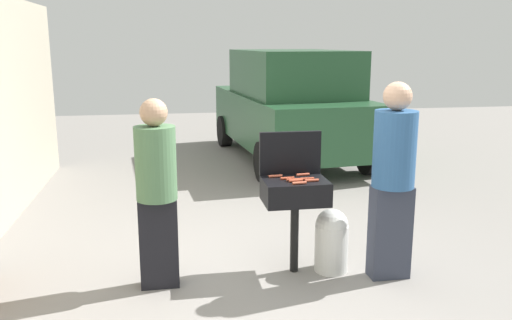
{
  "coord_description": "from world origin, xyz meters",
  "views": [
    {
      "loc": [
        -0.87,
        -4.64,
        2.17
      ],
      "look_at": [
        0.01,
        0.56,
        1.0
      ],
      "focal_mm": 37.55,
      "sensor_mm": 36.0,
      "label": 1
    }
  ],
  "objects": [
    {
      "name": "person_left",
      "position": [
        -0.98,
        -0.05,
        0.92
      ],
      "size": [
        0.36,
        0.36,
        1.7
      ],
      "rotation": [
        0.0,
        0.0,
        0.23
      ],
      "color": "black",
      "rests_on": "ground"
    },
    {
      "name": "bbq_grill",
      "position": [
        0.29,
        0.06,
        0.77
      ],
      "size": [
        0.6,
        0.44,
        0.91
      ],
      "color": "black",
      "rests_on": "ground"
    },
    {
      "name": "hot_dog_5",
      "position": [
        0.22,
        0.08,
        0.92
      ],
      "size": [
        0.13,
        0.03,
        0.03
      ],
      "primitive_type": "cylinder",
      "rotation": [
        0.0,
        1.57,
        0.06
      ],
      "color": "#AD4228",
      "rests_on": "bbq_grill"
    },
    {
      "name": "hot_dog_7",
      "position": [
        0.28,
        -0.02,
        0.92
      ],
      "size": [
        0.13,
        0.03,
        0.03
      ],
      "primitive_type": "cylinder",
      "rotation": [
        0.0,
        1.57,
        0.06
      ],
      "color": "#AD4228",
      "rests_on": "bbq_grill"
    },
    {
      "name": "hot_dog_3",
      "position": [
        0.4,
        0.03,
        0.92
      ],
      "size": [
        0.13,
        0.03,
        0.03
      ],
      "primitive_type": "cylinder",
      "rotation": [
        0.0,
        1.57,
        0.04
      ],
      "color": "#AD4228",
      "rests_on": "bbq_grill"
    },
    {
      "name": "parked_minivan",
      "position": [
        1.39,
        5.0,
        1.03
      ],
      "size": [
        2.38,
        4.56,
        2.02
      ],
      "rotation": [
        0.0,
        0.0,
        3.24
      ],
      "color": "#234C2D",
      "rests_on": "ground"
    },
    {
      "name": "person_right",
      "position": [
        1.14,
        -0.21,
        0.99
      ],
      "size": [
        0.38,
        0.38,
        1.83
      ],
      "rotation": [
        0.0,
        0.0,
        2.92
      ],
      "color": "#333847",
      "rests_on": "ground"
    },
    {
      "name": "hot_dog_4",
      "position": [
        0.43,
        -0.03,
        0.92
      ],
      "size": [
        0.13,
        0.03,
        0.03
      ],
      "primitive_type": "cylinder",
      "rotation": [
        0.0,
        1.57,
        0.05
      ],
      "color": "#B74C33",
      "rests_on": "bbq_grill"
    },
    {
      "name": "grill_lid_open",
      "position": [
        0.29,
        0.28,
        1.12
      ],
      "size": [
        0.6,
        0.05,
        0.42
      ],
      "primitive_type": "cube",
      "color": "black",
      "rests_on": "bbq_grill"
    },
    {
      "name": "ground_plane",
      "position": [
        0.0,
        0.0,
        0.0
      ],
      "size": [
        24.0,
        24.0,
        0.0
      ],
      "primitive_type": "plane",
      "color": "gray"
    },
    {
      "name": "hot_dog_6",
      "position": [
        0.29,
        -0.1,
        0.92
      ],
      "size": [
        0.13,
        0.03,
        0.03
      ],
      "primitive_type": "cylinder",
      "rotation": [
        0.0,
        1.57,
        0.05
      ],
      "color": "#C6593D",
      "rests_on": "bbq_grill"
    },
    {
      "name": "hot_dog_0",
      "position": [
        0.13,
        0.18,
        0.92
      ],
      "size": [
        0.13,
        0.04,
        0.03
      ],
      "primitive_type": "cylinder",
      "rotation": [
        0.0,
        1.57,
        0.09
      ],
      "color": "#C6593D",
      "rests_on": "bbq_grill"
    },
    {
      "name": "hot_dog_1",
      "position": [
        0.27,
        0.02,
        0.92
      ],
      "size": [
        0.13,
        0.03,
        0.03
      ],
      "primitive_type": "cylinder",
      "rotation": [
        0.0,
        1.57,
        -0.04
      ],
      "color": "#AD4228",
      "rests_on": "bbq_grill"
    },
    {
      "name": "propane_tank",
      "position": [
        0.65,
        0.01,
        0.32
      ],
      "size": [
        0.32,
        0.32,
        0.62
      ],
      "color": "silver",
      "rests_on": "ground"
    },
    {
      "name": "hot_dog_2",
      "position": [
        0.4,
        0.19,
        0.92
      ],
      "size": [
        0.13,
        0.04,
        0.03
      ],
      "primitive_type": "cylinder",
      "rotation": [
        0.0,
        1.57,
        0.12
      ],
      "color": "#B74C33",
      "rests_on": "bbq_grill"
    }
  ]
}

